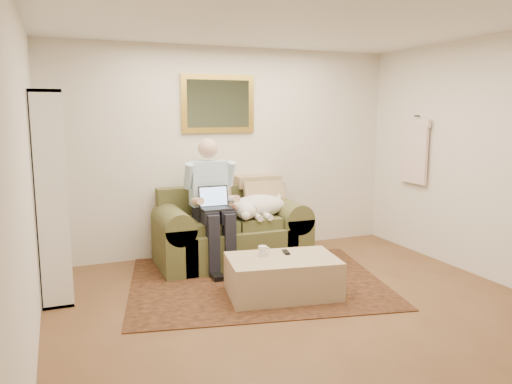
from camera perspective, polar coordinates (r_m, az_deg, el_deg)
room_shell at (r=4.42m, az=5.67°, el=2.58°), size 4.51×5.00×2.61m
rug at (r=5.43m, az=0.04°, el=-10.19°), size 3.00×2.59×0.01m
sofa at (r=6.06m, az=-2.86°, el=-5.13°), size 1.78×0.91×1.07m
seated_man at (r=5.73m, az=-4.90°, el=-1.46°), size 0.59×0.84×1.50m
laptop at (r=5.66m, az=-4.70°, el=-1.21°), size 0.35×0.27×0.25m
sleeping_dog at (r=6.01m, az=0.27°, el=-1.60°), size 0.73×0.46×0.27m
ottoman at (r=5.01m, az=3.03°, el=-9.61°), size 1.15×0.83×0.39m
coffee_mug at (r=4.99m, az=0.75°, el=-6.75°), size 0.08×0.08×0.10m
tv_remote at (r=5.10m, az=3.46°, el=-6.88°), size 0.08×0.16×0.02m
bookshelf at (r=5.21m, az=-22.30°, el=-0.40°), size 0.28×0.80×2.00m
wall_mirror at (r=6.31m, az=-4.34°, el=10.03°), size 0.94×0.04×0.72m
hanging_shirt at (r=6.66m, az=17.61°, el=4.85°), size 0.06×0.52×0.90m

